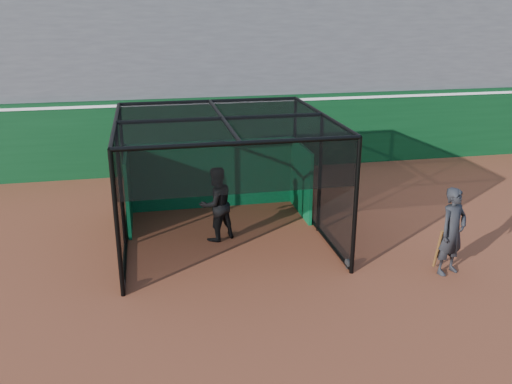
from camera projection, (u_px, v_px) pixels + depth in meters
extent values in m
plane|color=brown|center=(239.00, 295.00, 10.61)|extent=(120.00, 120.00, 0.00)
cube|color=#093415|center=(195.00, 135.00, 18.06)|extent=(50.00, 0.45, 2.50)
cube|color=white|center=(194.00, 102.00, 17.70)|extent=(50.00, 0.50, 0.08)
cube|color=#4C4C4F|center=(183.00, 45.00, 20.78)|extent=(50.00, 7.85, 7.75)
cube|color=#085129|center=(213.00, 174.00, 14.91)|extent=(4.60, 0.10, 1.90)
cylinder|color=black|center=(123.00, 286.00, 10.73)|extent=(0.08, 0.22, 0.22)
cylinder|color=black|center=(348.00, 264.00, 11.63)|extent=(0.08, 0.22, 0.22)
cylinder|color=black|center=(127.00, 210.00, 14.67)|extent=(0.08, 0.22, 0.22)
cylinder|color=black|center=(295.00, 198.00, 15.56)|extent=(0.08, 0.22, 0.22)
imported|color=black|center=(216.00, 204.00, 12.83)|extent=(1.09, 0.99, 1.81)
imported|color=black|center=(452.00, 232.00, 11.19)|extent=(0.80, 0.66, 1.88)
cylinder|color=#593819|center=(438.00, 249.00, 11.32)|extent=(0.15, 0.37, 0.97)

